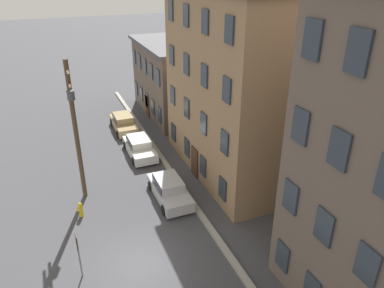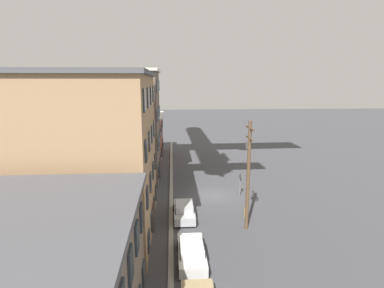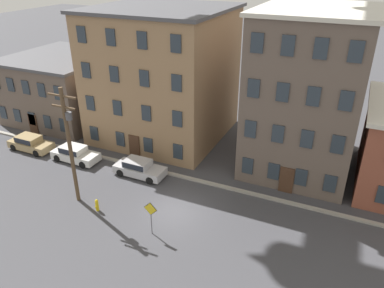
{
  "view_description": "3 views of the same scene",
  "coord_description": "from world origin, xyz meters",
  "px_view_note": "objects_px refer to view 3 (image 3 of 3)",
  "views": [
    {
      "loc": [
        14.41,
        -2.86,
        13.87
      ],
      "look_at": [
        1.15,
        2.43,
        6.91
      ],
      "focal_mm": 35.0,
      "sensor_mm": 36.0,
      "label": 1
    },
    {
      "loc": [
        -29.97,
        4.29,
        11.97
      ],
      "look_at": [
        -0.34,
        2.31,
        5.76
      ],
      "focal_mm": 28.0,
      "sensor_mm": 36.0,
      "label": 2
    },
    {
      "loc": [
        10.44,
        -19.77,
        16.85
      ],
      "look_at": [
        -0.51,
        4.2,
        3.54
      ],
      "focal_mm": 35.0,
      "sensor_mm": 36.0,
      "label": 3
    }
  ],
  "objects_px": {
    "car_white": "(75,153)",
    "car_silver": "(139,168)",
    "fire_hydrant": "(97,205)",
    "caution_sign": "(151,213)",
    "utility_pole": "(69,141)",
    "car_tan": "(30,143)"
  },
  "relations": [
    {
      "from": "car_white",
      "to": "car_silver",
      "type": "relative_size",
      "value": 1.0
    },
    {
      "from": "fire_hydrant",
      "to": "caution_sign",
      "type": "bearing_deg",
      "value": -6.59
    },
    {
      "from": "utility_pole",
      "to": "fire_hydrant",
      "type": "distance_m",
      "value": 5.09
    },
    {
      "from": "car_silver",
      "to": "fire_hydrant",
      "type": "height_order",
      "value": "car_silver"
    },
    {
      "from": "caution_sign",
      "to": "fire_hydrant",
      "type": "bearing_deg",
      "value": 173.41
    },
    {
      "from": "car_silver",
      "to": "caution_sign",
      "type": "relative_size",
      "value": 1.72
    },
    {
      "from": "car_tan",
      "to": "utility_pole",
      "type": "height_order",
      "value": "utility_pole"
    },
    {
      "from": "car_white",
      "to": "car_silver",
      "type": "bearing_deg",
      "value": 1.94
    },
    {
      "from": "caution_sign",
      "to": "utility_pole",
      "type": "distance_m",
      "value": 7.93
    },
    {
      "from": "car_white",
      "to": "fire_hydrant",
      "type": "xyz_separation_m",
      "value": [
        6.52,
        -5.34,
        -0.27
      ]
    },
    {
      "from": "car_silver",
      "to": "utility_pole",
      "type": "relative_size",
      "value": 0.49
    },
    {
      "from": "car_white",
      "to": "fire_hydrant",
      "type": "distance_m",
      "value": 8.43
    },
    {
      "from": "car_silver",
      "to": "fire_hydrant",
      "type": "distance_m",
      "value": 5.57
    },
    {
      "from": "caution_sign",
      "to": "utility_pole",
      "type": "height_order",
      "value": "utility_pole"
    },
    {
      "from": "caution_sign",
      "to": "utility_pole",
      "type": "xyz_separation_m",
      "value": [
        -7.1,
        1.08,
        3.36
      ]
    },
    {
      "from": "car_white",
      "to": "fire_hydrant",
      "type": "bearing_deg",
      "value": -39.3
    },
    {
      "from": "car_tan",
      "to": "utility_pole",
      "type": "relative_size",
      "value": 0.49
    },
    {
      "from": "caution_sign",
      "to": "fire_hydrant",
      "type": "distance_m",
      "value": 5.14
    },
    {
      "from": "car_white",
      "to": "caution_sign",
      "type": "height_order",
      "value": "caution_sign"
    },
    {
      "from": "car_white",
      "to": "car_silver",
      "type": "height_order",
      "value": "same"
    },
    {
      "from": "car_silver",
      "to": "caution_sign",
      "type": "distance_m",
      "value": 7.83
    },
    {
      "from": "car_tan",
      "to": "fire_hydrant",
      "type": "height_order",
      "value": "car_tan"
    }
  ]
}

